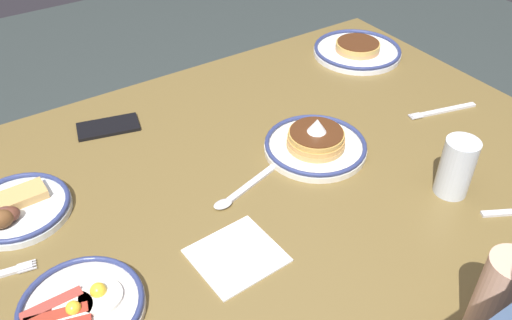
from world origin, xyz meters
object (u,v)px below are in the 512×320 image
(plate_far_companion, at_px, (81,307))
(tea_spoon, at_px, (238,193))
(plate_center_pancakes, at_px, (16,209))
(plate_far_side, at_px, (316,144))
(cell_phone, at_px, (108,127))
(drinking_glass, at_px, (456,170))
(paper_napkin, at_px, (237,256))
(fork_near, at_px, (442,111))
(plate_near_main, at_px, (357,50))

(plate_far_companion, height_order, tea_spoon, plate_far_companion)
(plate_center_pancakes, relative_size, plate_far_side, 0.87)
(plate_far_companion, height_order, cell_phone, plate_far_companion)
(plate_far_side, distance_m, drinking_glass, 0.30)
(drinking_glass, bearing_deg, paper_napkin, -11.12)
(plate_far_side, height_order, fork_near, plate_far_side)
(plate_near_main, height_order, cell_phone, plate_near_main)
(plate_near_main, relative_size, cell_phone, 1.77)
(plate_center_pancakes, bearing_deg, paper_napkin, 132.76)
(plate_far_companion, distance_m, plate_far_side, 0.60)
(drinking_glass, bearing_deg, tea_spoon, -31.79)
(tea_spoon, bearing_deg, plate_far_side, -172.41)
(cell_phone, relative_size, tea_spoon, 0.80)
(plate_far_companion, bearing_deg, fork_near, -174.87)
(paper_napkin, distance_m, fork_near, 0.69)
(plate_far_companion, bearing_deg, paper_napkin, 172.36)
(drinking_glass, distance_m, cell_phone, 0.79)
(plate_center_pancakes, bearing_deg, plate_far_side, 165.65)
(plate_near_main, distance_m, cell_phone, 0.75)
(drinking_glass, height_order, paper_napkin, drinking_glass)
(plate_center_pancakes, height_order, plate_far_companion, plate_center_pancakes)
(plate_center_pancakes, bearing_deg, tea_spoon, 154.45)
(plate_near_main, bearing_deg, tea_spoon, 28.28)
(paper_napkin, bearing_deg, drinking_glass, 168.88)
(plate_far_side, relative_size, fork_near, 1.25)
(plate_center_pancakes, xyz_separation_m, plate_far_companion, (-0.03, 0.29, -0.00))
(plate_near_main, height_order, plate_far_side, plate_far_side)
(plate_far_side, bearing_deg, drinking_glass, 119.48)
(plate_near_main, relative_size, drinking_glass, 2.02)
(plate_center_pancakes, relative_size, plate_far_companion, 0.98)
(paper_napkin, bearing_deg, tea_spoon, -122.88)
(drinking_glass, relative_size, cell_phone, 0.88)
(plate_center_pancakes, relative_size, drinking_glass, 1.60)
(paper_napkin, height_order, tea_spoon, tea_spoon)
(plate_center_pancakes, height_order, fork_near, plate_center_pancakes)
(cell_phone, xyz_separation_m, paper_napkin, (-0.05, 0.51, -0.00))
(plate_center_pancakes, relative_size, tea_spoon, 1.12)
(plate_center_pancakes, distance_m, drinking_glass, 0.87)
(cell_phone, xyz_separation_m, fork_near, (-0.72, 0.39, -0.00))
(tea_spoon, bearing_deg, plate_far_companion, 15.84)
(plate_far_companion, distance_m, tea_spoon, 0.38)
(fork_near, bearing_deg, plate_far_companion, 5.13)
(drinking_glass, height_order, fork_near, drinking_glass)
(plate_center_pancakes, bearing_deg, fork_near, 168.22)
(plate_far_companion, height_order, paper_napkin, plate_far_companion)
(plate_center_pancakes, xyz_separation_m, drinking_glass, (-0.76, 0.42, 0.04))
(cell_phone, relative_size, fork_near, 0.77)
(plate_near_main, bearing_deg, fork_near, 85.36)
(cell_phone, bearing_deg, plate_far_companion, 78.54)
(plate_near_main, bearing_deg, plate_center_pancakes, 8.17)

